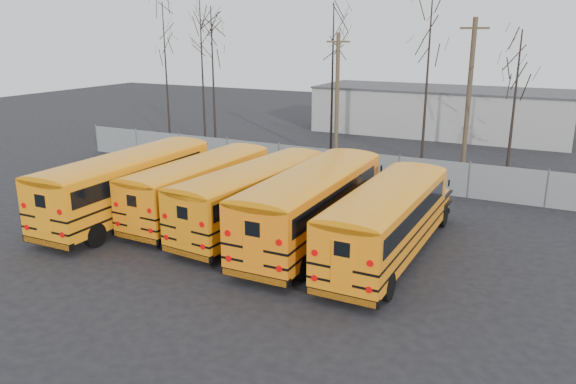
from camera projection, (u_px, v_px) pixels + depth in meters
The scene contains 16 objects.
ground at pixel (232, 243), 24.80m from camera, with size 120.00×120.00×0.00m, color black.
fence at pixel (336, 166), 34.80m from camera, with size 40.00×0.04×2.00m, color gray.
distant_building at pixel (440, 112), 50.79m from camera, with size 22.00×8.00×4.00m, color #9F9E9A.
bus_a at pixel (130, 180), 27.68m from camera, with size 2.94×12.11×3.37m.
bus_b at pixel (202, 182), 27.93m from camera, with size 2.81×11.00×3.06m.
bus_c at pixel (257, 191), 26.13m from camera, with size 3.62×11.47×3.16m.
bus_d at pixel (314, 199), 24.43m from camera, with size 2.92×12.16×3.39m.
bus_e at pixel (389, 216), 22.66m from camera, with size 2.68×11.39×3.18m.
utility_pole_left at pixel (337, 98), 38.90m from camera, with size 1.54×0.65×8.94m.
utility_pole_right at pixel (469, 97), 35.27m from camera, with size 1.68×0.75×9.87m.
tree_0 at pixel (166, 75), 45.38m from camera, with size 0.26×0.26×11.25m, color black.
tree_1 at pixel (202, 73), 44.40m from camera, with size 0.26×0.26×11.61m, color black.
tree_2 at pixel (213, 85), 39.96m from camera, with size 0.26×0.26×10.70m, color black.
tree_3 at pixel (332, 84), 39.61m from camera, with size 0.26×0.26×10.91m, color black.
tree_4 at pixel (426, 93), 32.75m from camera, with size 0.26×0.26×11.12m, color black.
tree_5 at pixel (513, 115), 31.07m from camera, with size 0.26×0.26×9.14m, color black.
Camera 1 is at (12.72, -19.57, 9.04)m, focal length 35.00 mm.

